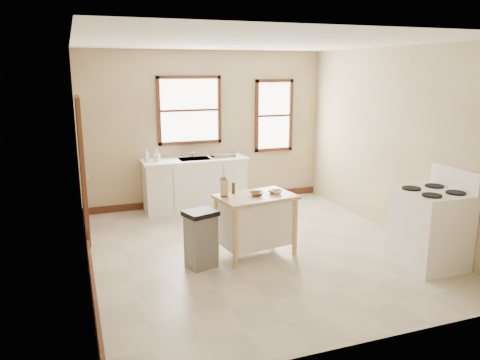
% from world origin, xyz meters
% --- Properties ---
extents(floor, '(5.00, 5.00, 0.00)m').
position_xyz_m(floor, '(0.00, 0.00, 0.00)').
color(floor, '#AEA18A').
rests_on(floor, ground).
extents(ceiling, '(5.00, 5.00, 0.00)m').
position_xyz_m(ceiling, '(0.00, 0.00, 2.80)').
color(ceiling, white).
rests_on(ceiling, ground).
extents(wall_back, '(4.50, 0.04, 2.80)m').
position_xyz_m(wall_back, '(0.00, 2.50, 1.40)').
color(wall_back, '#C9BA84').
rests_on(wall_back, ground).
extents(wall_left, '(0.04, 5.00, 2.80)m').
position_xyz_m(wall_left, '(-2.25, 0.00, 1.40)').
color(wall_left, '#C9BA84').
rests_on(wall_left, ground).
extents(wall_right, '(0.04, 5.00, 2.80)m').
position_xyz_m(wall_right, '(2.25, 0.00, 1.40)').
color(wall_right, '#C9BA84').
rests_on(wall_right, ground).
extents(window_main, '(1.17, 0.06, 1.22)m').
position_xyz_m(window_main, '(-0.30, 2.48, 1.75)').
color(window_main, '#421812').
rests_on(window_main, wall_back).
extents(window_side, '(0.77, 0.06, 1.37)m').
position_xyz_m(window_side, '(1.35, 2.48, 1.60)').
color(window_side, '#421812').
rests_on(window_side, wall_back).
extents(door_left, '(0.06, 0.90, 2.10)m').
position_xyz_m(door_left, '(-2.21, 1.30, 1.05)').
color(door_left, '#421812').
rests_on(door_left, ground).
extents(baseboard_back, '(4.50, 0.04, 0.12)m').
position_xyz_m(baseboard_back, '(0.00, 2.47, 0.06)').
color(baseboard_back, '#421812').
rests_on(baseboard_back, ground).
extents(baseboard_left, '(0.04, 5.00, 0.12)m').
position_xyz_m(baseboard_left, '(-2.22, 0.00, 0.06)').
color(baseboard_left, '#421812').
rests_on(baseboard_left, ground).
extents(sink_counter, '(1.86, 0.62, 0.92)m').
position_xyz_m(sink_counter, '(-0.30, 2.20, 0.46)').
color(sink_counter, white).
rests_on(sink_counter, ground).
extents(faucet, '(0.03, 0.03, 0.22)m').
position_xyz_m(faucet, '(-0.30, 2.38, 1.03)').
color(faucet, silver).
rests_on(faucet, sink_counter).
extents(soap_bottle_a, '(0.09, 0.09, 0.23)m').
position_xyz_m(soap_bottle_a, '(-1.14, 2.20, 1.03)').
color(soap_bottle_a, '#B2B2B2').
rests_on(soap_bottle_a, sink_counter).
extents(soap_bottle_b, '(0.12, 0.12, 0.20)m').
position_xyz_m(soap_bottle_b, '(-0.96, 2.19, 1.02)').
color(soap_bottle_b, '#B2B2B2').
rests_on(soap_bottle_b, sink_counter).
extents(dish_rack, '(0.42, 0.32, 0.10)m').
position_xyz_m(dish_rack, '(0.20, 2.14, 0.97)').
color(dish_rack, silver).
rests_on(dish_rack, sink_counter).
extents(kitchen_island, '(1.10, 0.79, 0.83)m').
position_xyz_m(kitchen_island, '(-0.07, -0.16, 0.42)').
color(kitchen_island, '#E2B284').
rests_on(kitchen_island, ground).
extents(knife_block, '(0.12, 0.12, 0.20)m').
position_xyz_m(knife_block, '(-0.48, -0.05, 0.93)').
color(knife_block, tan).
rests_on(knife_block, kitchen_island).
extents(pepper_grinder, '(0.04, 0.04, 0.15)m').
position_xyz_m(pepper_grinder, '(-0.32, 0.03, 0.91)').
color(pepper_grinder, '#462112').
rests_on(pepper_grinder, kitchen_island).
extents(bowl_a, '(0.19, 0.19, 0.05)m').
position_xyz_m(bowl_a, '(-0.07, -0.17, 0.85)').
color(bowl_a, brown).
rests_on(bowl_a, kitchen_island).
extents(bowl_b, '(0.18, 0.18, 0.04)m').
position_xyz_m(bowl_b, '(0.19, -0.15, 0.85)').
color(bowl_b, brown).
rests_on(bowl_b, kitchen_island).
extents(bowl_c, '(0.18, 0.18, 0.05)m').
position_xyz_m(bowl_c, '(0.22, -0.18, 0.86)').
color(bowl_c, silver).
rests_on(bowl_c, kitchen_island).
extents(trash_bin, '(0.46, 0.43, 0.75)m').
position_xyz_m(trash_bin, '(-0.88, -0.33, 0.37)').
color(trash_bin, slate).
rests_on(trash_bin, ground).
extents(gas_stove, '(0.79, 0.80, 1.25)m').
position_xyz_m(gas_stove, '(1.88, -1.26, 0.63)').
color(gas_stove, white).
rests_on(gas_stove, ground).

